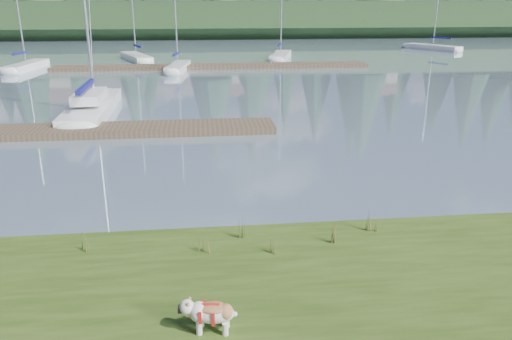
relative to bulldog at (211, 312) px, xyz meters
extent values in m
plane|color=#7B90A2|center=(-0.90, 35.37, -0.69)|extent=(200.00, 200.00, 0.00)
cube|color=#1D3419|center=(-0.90, 78.37, 1.81)|extent=(200.00, 20.00, 5.00)
cylinder|color=silver|center=(-0.19, -0.08, -0.24)|extent=(0.10, 0.10, 0.21)
cylinder|color=silver|center=(-0.16, 0.13, -0.24)|extent=(0.10, 0.10, 0.21)
cylinder|color=silver|center=(0.22, -0.14, -0.24)|extent=(0.10, 0.10, 0.21)
cylinder|color=silver|center=(0.25, 0.07, -0.24)|extent=(0.10, 0.10, 0.21)
ellipsoid|color=silver|center=(0.04, -0.01, -0.02)|extent=(0.73, 0.44, 0.32)
ellipsoid|color=#9F6A3B|center=(0.04, -0.01, 0.09)|extent=(0.52, 0.39, 0.11)
ellipsoid|color=silver|center=(-0.38, 0.06, 0.09)|extent=(0.27, 0.28, 0.24)
cube|color=black|center=(-0.48, 0.07, 0.04)|extent=(0.09, 0.13, 0.09)
cube|color=white|center=(-5.41, 18.51, -0.47)|extent=(2.04, 8.18, 0.70)
ellipsoid|color=white|center=(-5.51, 22.57, -0.47)|extent=(1.83, 2.26, 0.70)
cube|color=navy|center=(-5.38, 17.30, 0.86)|extent=(0.29, 3.70, 0.20)
cube|color=white|center=(-5.40, 18.04, 0.26)|extent=(1.37, 2.99, 0.45)
cube|color=#4C3D2C|center=(-4.90, 14.37, -0.54)|extent=(16.00, 2.00, 0.30)
cube|color=#4C3D2C|center=(1.10, 35.37, -0.54)|extent=(26.00, 2.20, 0.30)
cube|color=white|center=(-14.02, 36.10, -0.47)|extent=(2.07, 6.18, 0.70)
ellipsoid|color=white|center=(-13.67, 39.11, -0.47)|extent=(1.50, 1.79, 0.70)
cylinder|color=silver|center=(-14.02, 36.10, 4.70)|extent=(0.12, 0.12, 9.18)
cube|color=navy|center=(-14.12, 35.28, 0.71)|extent=(0.48, 2.42, 0.20)
cube|color=white|center=(-5.88, 41.75, -0.47)|extent=(3.70, 6.68, 0.70)
ellipsoid|color=white|center=(-7.03, 44.83, -0.47)|extent=(1.97, 2.18, 0.70)
cube|color=navy|center=(-5.56, 40.91, 0.71)|extent=(1.10, 2.52, 0.20)
cube|color=white|center=(-1.72, 33.92, -0.47)|extent=(1.96, 5.58, 0.70)
ellipsoid|color=white|center=(-1.36, 36.63, -0.47)|extent=(1.38, 1.64, 0.70)
cylinder|color=silver|center=(-1.72, 33.92, 4.41)|extent=(0.12, 0.12, 8.60)
cube|color=navy|center=(-1.82, 33.18, 0.71)|extent=(0.49, 2.18, 0.20)
cube|color=white|center=(7.77, 41.41, -0.47)|extent=(3.11, 6.62, 0.70)
ellipsoid|color=white|center=(8.62, 44.53, -0.47)|extent=(1.82, 2.07, 0.70)
cube|color=navy|center=(7.54, 40.56, 0.71)|extent=(0.87, 2.53, 0.20)
cube|color=white|center=(26.39, 48.56, -0.47)|extent=(4.57, 6.50, 0.70)
ellipsoid|color=white|center=(24.76, 51.43, -0.47)|extent=(2.14, 2.28, 0.70)
cube|color=navy|center=(26.83, 47.77, 0.71)|extent=(1.47, 2.39, 0.20)
cone|color=#475B23|center=(-0.13, 2.67, -0.07)|extent=(0.03, 0.03, 0.54)
cone|color=brown|center=(-0.02, 2.60, -0.13)|extent=(0.03, 0.03, 0.43)
cone|color=#475B23|center=(-0.07, 2.70, -0.04)|extent=(0.03, 0.03, 0.60)
cone|color=brown|center=(0.01, 2.64, -0.15)|extent=(0.03, 0.03, 0.38)
cone|color=#475B23|center=(-0.11, 2.59, -0.10)|extent=(0.03, 0.03, 0.49)
cone|color=#475B23|center=(0.70, 3.24, -0.08)|extent=(0.03, 0.03, 0.53)
cone|color=brown|center=(0.81, 3.17, -0.13)|extent=(0.03, 0.03, 0.42)
cone|color=#475B23|center=(0.76, 3.27, -0.05)|extent=(0.03, 0.03, 0.58)
cone|color=brown|center=(0.84, 3.21, -0.16)|extent=(0.03, 0.03, 0.37)
cone|color=#475B23|center=(0.72, 3.16, -0.11)|extent=(0.03, 0.03, 0.47)
cone|color=#475B23|center=(2.70, 2.81, -0.08)|extent=(0.03, 0.03, 0.52)
cone|color=brown|center=(2.81, 2.74, -0.13)|extent=(0.03, 0.03, 0.42)
cone|color=#475B23|center=(2.76, 2.84, -0.06)|extent=(0.03, 0.03, 0.57)
cone|color=brown|center=(2.84, 2.78, -0.16)|extent=(0.03, 0.03, 0.37)
cone|color=#475B23|center=(2.72, 2.73, -0.11)|extent=(0.03, 0.03, 0.47)
cone|color=#475B23|center=(-2.60, 2.99, -0.11)|extent=(0.03, 0.03, 0.47)
cone|color=brown|center=(-2.49, 2.92, -0.15)|extent=(0.03, 0.03, 0.38)
cone|color=#475B23|center=(-2.54, 3.02, -0.08)|extent=(0.03, 0.03, 0.52)
cone|color=brown|center=(-2.46, 2.96, -0.18)|extent=(0.03, 0.03, 0.33)
cone|color=#475B23|center=(-2.58, 2.91, -0.13)|extent=(0.03, 0.03, 0.42)
cone|color=#475B23|center=(1.34, 2.50, -0.12)|extent=(0.03, 0.03, 0.44)
cone|color=brown|center=(1.45, 2.43, -0.17)|extent=(0.03, 0.03, 0.35)
cone|color=#475B23|center=(1.40, 2.53, -0.10)|extent=(0.03, 0.03, 0.48)
cone|color=brown|center=(1.48, 2.47, -0.19)|extent=(0.03, 0.03, 0.31)
cone|color=#475B23|center=(1.36, 2.42, -0.15)|extent=(0.03, 0.03, 0.39)
cone|color=#475B23|center=(3.70, 3.30, -0.09)|extent=(0.03, 0.03, 0.50)
cone|color=brown|center=(3.81, 3.23, -0.14)|extent=(0.03, 0.03, 0.40)
cone|color=#475B23|center=(3.76, 3.33, -0.07)|extent=(0.03, 0.03, 0.55)
cone|color=brown|center=(3.84, 3.27, -0.17)|extent=(0.03, 0.03, 0.35)
cone|color=#475B23|center=(3.72, 3.22, -0.12)|extent=(0.03, 0.03, 0.45)
cube|color=#33281C|center=(-0.90, 3.77, -0.62)|extent=(60.00, 0.50, 0.14)
camera|label=1|loc=(-0.04, -6.80, 4.70)|focal=35.00mm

